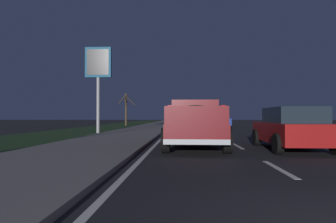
{
  "coord_description": "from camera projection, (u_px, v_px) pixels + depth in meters",
  "views": [
    {
      "loc": [
        -2.72,
        2.2,
        1.22
      ],
      "look_at": [
        11.04,
        2.91,
        1.43
      ],
      "focal_mm": 32.5,
      "sensor_mm": 36.0,
      "label": 1
    }
  ],
  "objects": [
    {
      "name": "sidewalk_shoulder",
      "position": [
        148.0,
        128.0,
        29.84
      ],
      "size": [
        108.0,
        4.0,
        0.12
      ],
      "primitive_type": "cube",
      "color": "slate",
      "rests_on": "ground"
    },
    {
      "name": "ground",
      "position": [
        206.0,
        129.0,
        29.55
      ],
      "size": [
        144.0,
        144.0,
        0.0
      ],
      "primitive_type": "plane",
      "color": "black"
    },
    {
      "name": "sedan_red",
      "position": [
        291.0,
        128.0,
        11.04
      ],
      "size": [
        4.42,
        2.05,
        1.54
      ],
      "color": "maroon",
      "rests_on": "ground"
    },
    {
      "name": "grass_verge",
      "position": [
        98.0,
        128.0,
        30.09
      ],
      "size": [
        108.0,
        6.0,
        0.01
      ],
      "primitive_type": "cube",
      "color": "#1E3819",
      "rests_on": "ground"
    },
    {
      "name": "sedan_blue",
      "position": [
        220.0,
        120.0,
        31.76
      ],
      "size": [
        4.41,
        2.03,
        1.54
      ],
      "color": "navy",
      "rests_on": "ground"
    },
    {
      "name": "gas_price_sign",
      "position": [
        98.0,
        69.0,
        22.09
      ],
      "size": [
        0.27,
        1.9,
        6.24
      ],
      "color": "#99999E",
      "rests_on": "ground"
    },
    {
      "name": "pickup_truck",
      "position": [
        195.0,
        122.0,
        11.8
      ],
      "size": [
        5.47,
        2.36,
        1.87
      ],
      "color": "maroon",
      "rests_on": "ground"
    },
    {
      "name": "bare_tree_far",
      "position": [
        126.0,
        108.0,
        38.98
      ],
      "size": [
        1.68,
        2.18,
        4.17
      ],
      "color": "#423323",
      "rests_on": "ground"
    },
    {
      "name": "sedan_black",
      "position": [
        189.0,
        120.0,
        31.5
      ],
      "size": [
        4.41,
        2.04,
        1.54
      ],
      "color": "black",
      "rests_on": "ground"
    },
    {
      "name": "lane_markings",
      "position": [
        180.0,
        128.0,
        31.35
      ],
      "size": [
        108.0,
        3.54,
        0.01
      ],
      "color": "silver",
      "rests_on": "ground"
    },
    {
      "name": "traffic_cone_near",
      "position": [
        166.0,
        144.0,
        10.24
      ],
      "size": [
        0.36,
        0.36,
        0.58
      ],
      "color": "black",
      "rests_on": "ground"
    }
  ]
}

